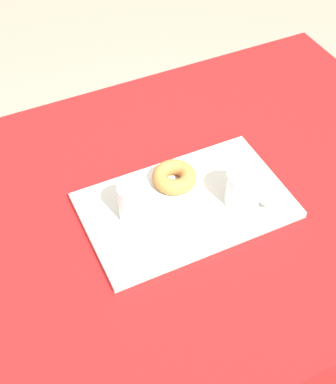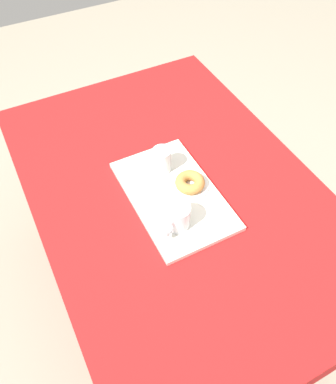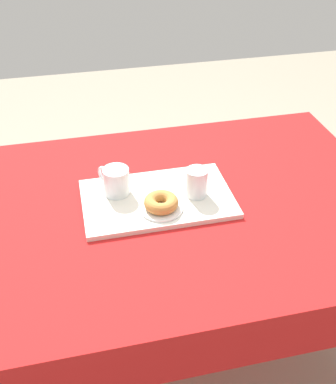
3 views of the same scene
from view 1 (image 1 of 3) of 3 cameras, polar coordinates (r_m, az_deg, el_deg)
name	(u,v)px [view 1 (image 1 of 3)]	position (r m, az deg, el deg)	size (l,w,h in m)	color
ground_plane	(169,350)	(1.92, 0.07, -16.05)	(6.00, 6.00, 0.00)	gray
dining_table	(169,227)	(1.37, 0.10, -3.63)	(1.47, 0.99, 0.74)	red
serving_tray	(186,205)	(1.29, 1.85, -1.40)	(0.48, 0.29, 0.02)	silver
tea_mug_left	(245,189)	(1.27, 7.92, 0.34)	(0.10, 0.11, 0.09)	white
water_glass_near	(133,203)	(1.23, -3.61, -1.12)	(0.07, 0.07, 0.09)	white
donut_plate_left	(174,184)	(1.32, 0.64, 0.88)	(0.13, 0.13, 0.01)	white
sugar_donut_left	(174,177)	(1.31, 0.65, 1.55)	(0.11, 0.11, 0.04)	#BC7F3D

